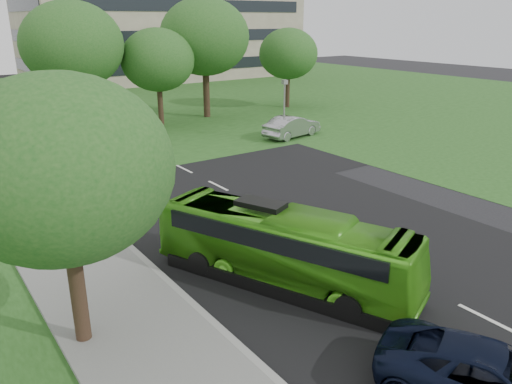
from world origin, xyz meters
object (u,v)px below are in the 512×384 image
Objects in this scene: bus at (284,248)px; traffic_light at (80,237)px; tree_park_c at (158,60)px; tree_side_near at (62,169)px; sedan at (292,126)px; suv at (492,379)px; tree_park_e at (288,54)px; camera_pole at (284,102)px; tree_park_b at (72,45)px; tree_park_d at (205,37)px.

traffic_light is at bearing 152.74° from bus.
tree_side_near is (-15.24, -26.98, -0.33)m from tree_park_c.
traffic_light is at bearing 117.77° from sedan.
sedan reaches higher than suv.
tree_park_c is at bearing -176.15° from tree_park_e.
camera_pole is (13.69, 17.17, 1.58)m from bus.
tree_park_e is 1.56× the size of sedan.
tree_side_near is at bearing 155.65° from traffic_light.
tree_park_e is at bearing 27.82° from bus.
tree_park_c is at bearing 50.02° from bus.
traffic_light reaches higher than suv.
traffic_light is (-8.45, -28.02, -3.60)m from tree_park_b.
tree_park_e is 1.76× the size of camera_pole.
tree_park_e is (14.86, 1.00, -0.11)m from tree_park_c.
tree_park_b reaches higher than sedan.
tree_park_c reaches higher than sedan.
bus is at bearing 2.92° from traffic_light.
tree_park_c reaches higher than traffic_light.
tree_park_d reaches higher than traffic_light.
traffic_light is 1.24× the size of camera_pole.
tree_side_near is at bearing -165.63° from camera_pole.
tree_park_e is 1.48× the size of suv.
tree_park_b is at bearing 80.35° from traffic_light.
tree_park_b is 29.26m from tree_side_near.
tree_park_b is 6.79m from tree_park_c.
tree_park_e is 15.11m from camera_pole.
tree_park_e is 1.42× the size of traffic_light.
tree_park_d is 13.03m from sedan.
tree_side_near is 1.70× the size of camera_pole.
tree_park_c is 1.06× the size of tree_side_near.
tree_park_b is 2.00× the size of sedan.
tree_park_d is 2.37× the size of camera_pole.
tree_park_d is at bearing -5.19° from sedan.
tree_park_c is 1.02× the size of tree_park_e.
camera_pole is (-9.57, -11.42, -2.50)m from tree_park_e.
bus is (-23.26, -28.60, -4.08)m from tree_park_e.
camera_pole is at bearing 37.09° from suv.
tree_park_e reaches higher than camera_pole.
bus is 6.93m from traffic_light.
bus is (-13.66, -28.77, -5.91)m from tree_park_d.
bus is at bearing -93.64° from tree_park_b.
tree_park_d is (5.26, 1.18, 1.71)m from tree_park_c.
tree_park_b is 18.04m from sedan.
suv is (-13.34, -36.29, -6.49)m from tree_park_d.
bus is 1.87× the size of sedan.
suv is 10.91m from traffic_light.
tree_park_d reaches higher than tree_park_e.
tree_park_b is at bearing 63.15° from suv.
tree_park_c is 12.83m from sedan.
bus is at bearing -129.12° from tree_park_e.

